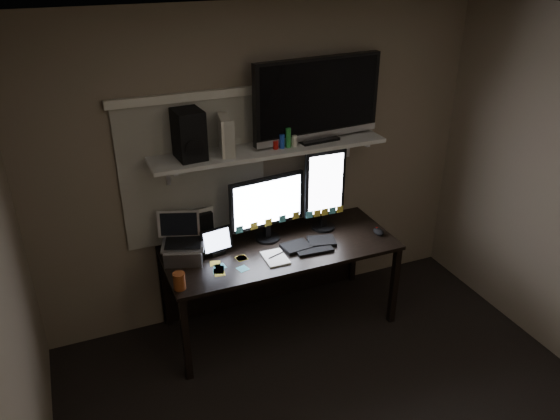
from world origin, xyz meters
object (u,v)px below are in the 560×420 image
monitor_landscape (267,208)px  mouse (379,232)px  tablet (216,241)px  tv (318,100)px  monitor_portrait (325,190)px  laptop (183,240)px  keyboard (309,244)px  game_console (225,135)px  desk (275,258)px  cup (179,281)px  speaker (189,134)px

monitor_landscape → mouse: 0.94m
monitor_landscape → mouse: (0.86, -0.27, -0.25)m
tablet → tv: 1.30m
monitor_portrait → laptop: monitor_portrait is taller
laptop → tablet: bearing=19.4°
keyboard → monitor_portrait: bearing=46.8°
keyboard → tablet: size_ratio=1.77×
monitor_landscape → mouse: size_ratio=5.35×
tv → monitor_portrait: bearing=-56.6°
monitor_landscape → mouse: monitor_landscape is taller
game_console → desk: bearing=-2.2°
mouse → game_console: game_console is taller
monitor_landscape → game_console: (-0.30, 0.05, 0.61)m
laptop → game_console: 0.82m
monitor_landscape → tv: bearing=2.0°
monitor_landscape → cup: monitor_landscape is taller
desk → speaker: (-0.60, 0.08, 1.10)m
monitor_landscape → cup: 0.93m
mouse → tv: (-0.42, 0.33, 1.04)m
speaker → monitor_portrait: bearing=-8.2°
desk → cup: cup is taller
desk → laptop: laptop is taller
desk → keyboard: keyboard is taller
speaker → tablet: bearing=-50.1°
keyboard → game_console: size_ratio=1.60×
monitor_portrait → laptop: size_ratio=1.97×
mouse → monitor_portrait: bearing=146.2°
monitor_portrait → tv: 0.73m
desk → monitor_landscape: bearing=151.4°
tv → game_console: (-0.74, -0.01, -0.18)m
keyboard → speaker: size_ratio=1.26×
tablet → game_console: 0.80m
tablet → monitor_landscape: bearing=-0.7°
game_console → speaker: bearing=-171.7°
cup → tablet: bearing=43.3°
desk → mouse: size_ratio=15.48×
laptop → cup: (-0.12, -0.35, -0.11)m
laptop → game_console: game_console is taller
monitor_portrait → speaker: bearing=177.4°
game_console → keyboard: bearing=-15.6°
keyboard → mouse: 0.60m
cup → game_console: 1.07m
laptop → cup: 0.38m
mouse → laptop: (-1.54, 0.21, 0.15)m
laptop → keyboard: bearing=9.8°
laptop → tv: size_ratio=0.33×
keyboard → game_console: 1.07m
mouse → tv: size_ratio=0.11×
monitor_portrait → cup: monitor_portrait is taller
monitor_portrait → cup: size_ratio=5.61×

